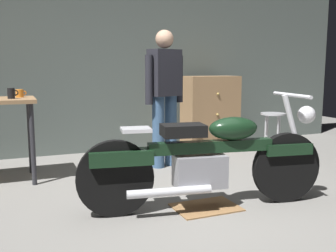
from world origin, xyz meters
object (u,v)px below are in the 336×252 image
mug_orange_travel (20,93)px  person_standing (165,92)px  wooden_dresser (210,113)px  mug_black_matte (11,93)px  shop_stool (273,124)px  motorcycle (207,158)px

mug_orange_travel → person_standing: bearing=-5.0°
wooden_dresser → mug_orange_travel: 2.76m
mug_orange_travel → mug_black_matte: mug_black_matte is taller
wooden_dresser → mug_black_matte: wooden_dresser is taller
shop_stool → mug_orange_travel: 3.11m
shop_stool → mug_black_matte: 3.18m
person_standing → shop_stool: size_ratio=2.61×
mug_black_matte → shop_stool: bearing=-5.0°
motorcycle → mug_black_matte: 2.19m
shop_stool → wooden_dresser: wooden_dresser is taller
motorcycle → mug_orange_travel: size_ratio=19.10×
mug_black_matte → motorcycle: bearing=-44.2°
shop_stool → mug_black_matte: size_ratio=5.78×
mug_orange_travel → mug_black_matte: bearing=-116.1°
wooden_dresser → mug_orange_travel: size_ratio=9.67×
person_standing → shop_stool: person_standing is taller
person_standing → mug_black_matte: bearing=-16.7°
person_standing → shop_stool: 1.49m
motorcycle → wooden_dresser: bearing=70.2°
motorcycle → wooden_dresser: 2.54m
motorcycle → shop_stool: bearing=46.2°
motorcycle → mug_orange_travel: bearing=140.2°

